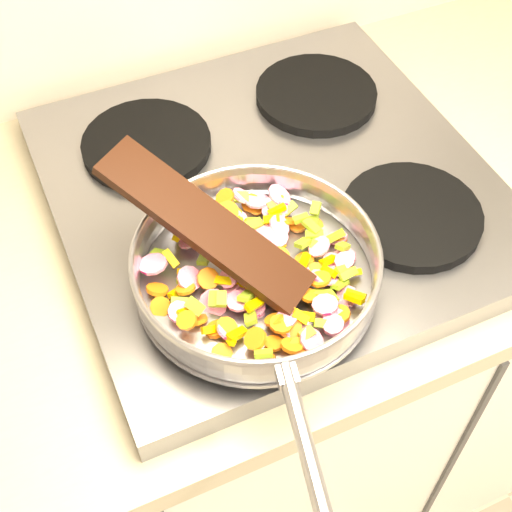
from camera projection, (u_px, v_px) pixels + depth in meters
name	position (u px, v px, depth m)	size (l,w,h in m)	color
cooktop	(273.00, 192.00, 1.02)	(0.60, 0.60, 0.04)	#939399
grate_fl	(219.00, 284.00, 0.89)	(0.19, 0.19, 0.02)	black
grate_fr	(411.00, 215.00, 0.96)	(0.19, 0.19, 0.02)	black
grate_bl	(147.00, 144.00, 1.05)	(0.19, 0.19, 0.02)	black
grate_br	(316.00, 94.00, 1.12)	(0.19, 0.19, 0.02)	black
saute_pan	(256.00, 267.00, 0.85)	(0.34, 0.50, 0.06)	#9E9EA5
vegetable_heap	(263.00, 272.00, 0.86)	(0.27, 0.27, 0.05)	#DAAD00
wooden_spatula	(205.00, 225.00, 0.84)	(0.28, 0.06, 0.01)	black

